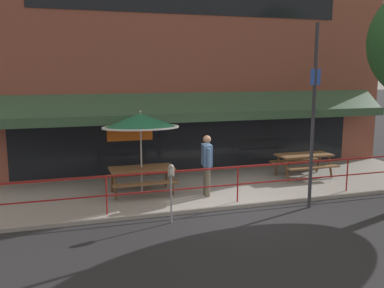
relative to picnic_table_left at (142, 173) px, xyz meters
The scene contains 10 objects.
ground_plane 3.01m from the picnic_table_left, 38.37° to the right, with size 120.00×120.00×0.00m, color #232326.
patio_deck 2.39m from the picnic_table_left, ahead, with size 15.00×4.00×0.10m, color gray.
restaurant_building 4.89m from the picnic_table_left, 46.52° to the left, with size 15.00×1.60×8.66m.
patio_railing 2.75m from the picnic_table_left, 33.45° to the right, with size 13.84×0.04×0.97m.
picnic_table_left is the anchor object (origin of this frame).
picnic_table_centre 5.47m from the picnic_table_left, ahead, with size 1.80×1.42×0.76m.
patio_umbrella_left 1.47m from the picnic_table_left, 90.00° to the left, with size 2.14×2.14×2.38m.
pedestrian_walking 1.88m from the picnic_table_left, 23.43° to the right, with size 0.29×0.62×1.71m.
parking_meter_near 2.35m from the picnic_table_left, 83.64° to the right, with size 0.15×0.16×1.42m.
street_sign_pole 4.92m from the picnic_table_left, 29.41° to the right, with size 0.28×0.09×4.73m.
Camera 1 is at (-4.48, -9.85, 3.54)m, focal length 40.00 mm.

